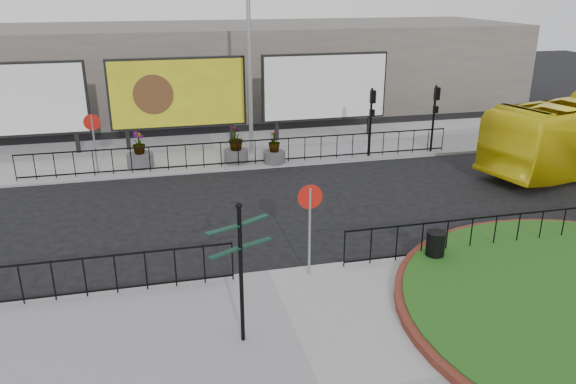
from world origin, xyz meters
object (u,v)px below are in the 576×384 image
object	(u,v)px
litter_bin	(435,247)
fingerpost_sign	(241,260)
lamp_post	(249,46)
billboard_mid	(178,93)
planter_b	(236,148)
planter_a	(140,155)
planter_c	(274,151)

from	to	relation	value
litter_bin	fingerpost_sign	bearing A→B (deg)	-157.79
lamp_post	billboard_mid	bearing A→B (deg)	146.75
billboard_mid	planter_b	xyz separation A→B (m)	(2.13, -3.11, -1.88)
litter_bin	planter_b	distance (m)	11.15
litter_bin	planter_a	distance (m)	13.30
billboard_mid	planter_b	size ratio (longest dim) A/B	3.86
billboard_mid	planter_b	bearing A→B (deg)	-55.58
planter_a	planter_c	bearing A→B (deg)	-7.56
billboard_mid	planter_c	world-z (taller)	billboard_mid
billboard_mid	planter_c	bearing A→B (deg)	-43.99
litter_bin	planter_b	size ratio (longest dim) A/B	0.56
billboard_mid	lamp_post	bearing A→B (deg)	-33.25
lamp_post	planter_c	world-z (taller)	lamp_post
planter_b	planter_a	bearing A→B (deg)	176.00
fingerpost_sign	planter_b	size ratio (longest dim) A/B	1.97
litter_bin	planter_c	world-z (taller)	planter_c
lamp_post	litter_bin	bearing A→B (deg)	-75.53
planter_b	lamp_post	bearing A→B (deg)	52.58
billboard_mid	fingerpost_sign	distance (m)	15.90
fingerpost_sign	planter_c	size ratio (longest dim) A/B	2.23
planter_a	lamp_post	bearing A→B (deg)	10.07
litter_bin	planter_c	distance (m)	10.26
planter_a	litter_bin	bearing A→B (deg)	-53.82
billboard_mid	planter_a	bearing A→B (deg)	-123.16
planter_b	billboard_mid	bearing A→B (deg)	124.42
litter_bin	planter_c	bearing A→B (deg)	102.95
lamp_post	planter_a	bearing A→B (deg)	-169.93
fingerpost_sign	litter_bin	bearing A→B (deg)	-0.11
lamp_post	planter_a	world-z (taller)	lamp_post
lamp_post	planter_a	xyz separation A→B (m)	(-4.86, -0.86, -4.22)
planter_a	planter_b	xyz separation A→B (m)	(3.99, -0.28, 0.11)
fingerpost_sign	planter_a	bearing A→B (deg)	77.18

